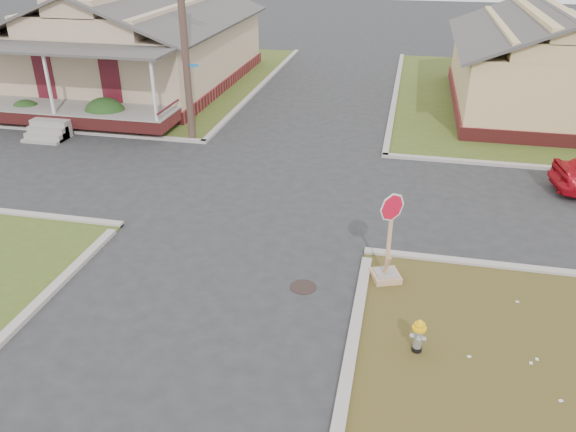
# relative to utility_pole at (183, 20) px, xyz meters

# --- Properties ---
(ground) EXTENTS (120.00, 120.00, 0.00)m
(ground) POSITION_rel_utility_pole_xyz_m (4.20, -8.90, -4.66)
(ground) COLOR #262728
(ground) RESTS_ON ground
(verge_far_left) EXTENTS (19.00, 19.00, 0.05)m
(verge_far_left) POSITION_rel_utility_pole_xyz_m (-8.80, 9.10, -4.64)
(verge_far_left) COLOR #3D4E1C
(verge_far_left) RESTS_ON ground
(curbs) EXTENTS (80.00, 40.00, 0.12)m
(curbs) POSITION_rel_utility_pole_xyz_m (4.20, -3.90, -4.66)
(curbs) COLOR #9F9790
(curbs) RESTS_ON ground
(manhole) EXTENTS (0.64, 0.64, 0.01)m
(manhole) POSITION_rel_utility_pole_xyz_m (6.40, -9.40, -4.66)
(manhole) COLOR black
(manhole) RESTS_ON ground
(corner_house) EXTENTS (10.10, 15.50, 5.30)m
(corner_house) POSITION_rel_utility_pole_xyz_m (-5.80, 7.78, -2.38)
(corner_house) COLOR maroon
(corner_house) RESTS_ON ground
(side_house_yellow) EXTENTS (7.60, 11.60, 4.70)m
(side_house_yellow) POSITION_rel_utility_pole_xyz_m (14.20, 7.60, -2.47)
(side_house_yellow) COLOR maroon
(side_house_yellow) RESTS_ON ground
(utility_pole) EXTENTS (1.80, 0.28, 9.00)m
(utility_pole) POSITION_rel_utility_pole_xyz_m (0.00, 0.00, 0.00)
(utility_pole) COLOR #3F2D24
(utility_pole) RESTS_ON ground
(fire_hydrant) EXTENTS (0.28, 0.28, 0.76)m
(fire_hydrant) POSITION_rel_utility_pole_xyz_m (9.10, -11.20, -4.19)
(fire_hydrant) COLOR black
(fire_hydrant) RESTS_ON ground
(stop_sign) EXTENTS (0.66, 0.64, 2.33)m
(stop_sign) POSITION_rel_utility_pole_xyz_m (8.32, -8.69, -4.11)
(stop_sign) COLOR tan
(stop_sign) RESTS_ON ground
(hedge_left) EXTENTS (1.36, 1.12, 1.04)m
(hedge_left) POSITION_rel_utility_pole_xyz_m (-7.78, 0.44, -4.09)
(hedge_left) COLOR #1A3714
(hedge_left) RESTS_ON verge_far_left
(hedge_right) EXTENTS (1.61, 1.32, 1.23)m
(hedge_right) POSITION_rel_utility_pole_xyz_m (-4.03, 0.49, -4.00)
(hedge_right) COLOR #1A3714
(hedge_right) RESTS_ON verge_far_left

